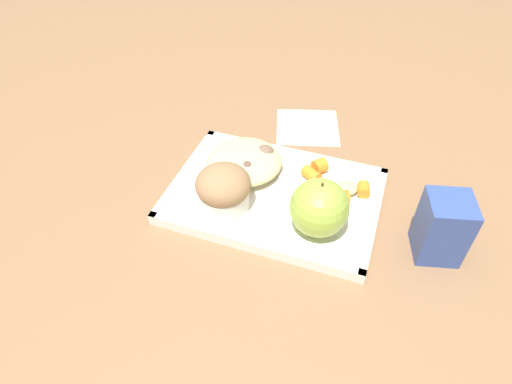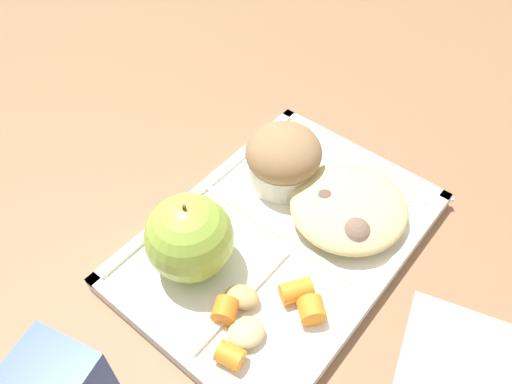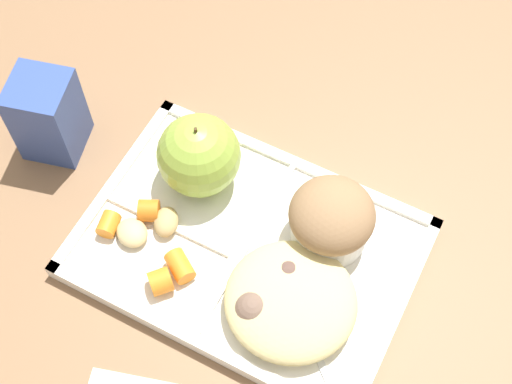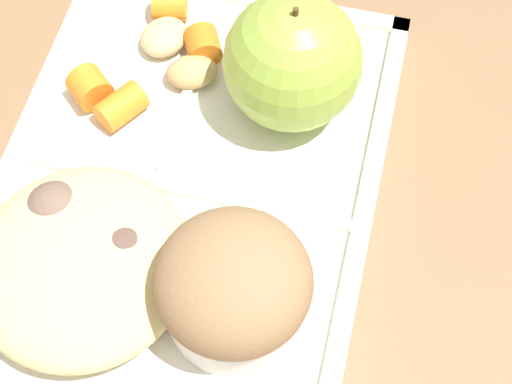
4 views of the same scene
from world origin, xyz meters
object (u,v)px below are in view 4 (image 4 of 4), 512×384
bran_muffin (233,288)px  plastic_fork (33,320)px  lunch_tray (184,198)px  green_apple (293,62)px

bran_muffin → plastic_fork: 0.12m
lunch_tray → bran_muffin: bran_muffin is taller
green_apple → bran_muffin: 0.15m
lunch_tray → plastic_fork: bearing=-31.3°
lunch_tray → plastic_fork: 0.12m
plastic_fork → lunch_tray: bearing=148.7°
lunch_tray → plastic_fork: lunch_tray is taller
plastic_fork → bran_muffin: bearing=106.3°
green_apple → plastic_fork: bearing=-31.3°
bran_muffin → plastic_fork: bearing=-73.7°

